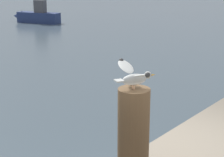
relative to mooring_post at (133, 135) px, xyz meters
name	(u,v)px	position (x,y,z in m)	size (l,w,h in m)	color
mooring_post	(133,135)	(0.00, 0.00, 0.00)	(0.29, 0.29, 0.88)	#4C3823
seagull	(135,76)	(0.00, 0.00, 0.55)	(0.39, 0.55, 0.22)	tan
boat_navy	(36,16)	(14.09, 17.84, -1.56)	(1.59, 3.45, 1.46)	navy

